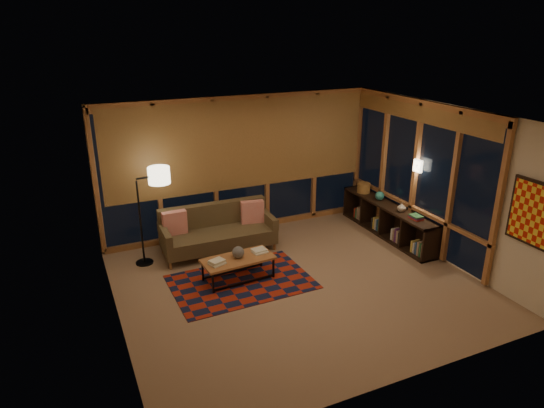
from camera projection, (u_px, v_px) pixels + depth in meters
name	position (u px, v px, depth m)	size (l,w,h in m)	color
floor	(297.00, 284.00, 7.79)	(5.50, 5.00, 0.01)	#A38165
ceiling	(301.00, 117.00, 6.85)	(5.50, 5.00, 0.01)	white
walls	(299.00, 206.00, 7.32)	(5.51, 5.01, 2.70)	beige
window_wall_back	(241.00, 165.00, 9.39)	(5.30, 0.16, 2.60)	#AD6C3E
window_wall_right	(414.00, 174.00, 8.87)	(0.16, 3.70, 2.60)	#AD6C3E
wall_art	(533.00, 213.00, 6.75)	(0.06, 0.74, 0.94)	red
wall_sconce	(418.00, 166.00, 8.65)	(0.12, 0.18, 0.22)	#FFF0C3
sofa	(218.00, 231.00, 8.77)	(2.02, 0.82, 0.83)	brown
pillow_left	(175.00, 223.00, 8.56)	(0.43, 0.14, 0.43)	red
pillow_right	(252.00, 212.00, 9.06)	(0.43, 0.14, 0.43)	red
area_rug	(241.00, 282.00, 7.85)	(2.21, 1.47, 0.01)	#9F2311
coffee_table	(238.00, 269.00, 7.88)	(1.16, 0.53, 0.39)	#AD6C3E
book_stack_a	(217.00, 262.00, 7.61)	(0.22, 0.17, 0.06)	beige
book_stack_b	(259.00, 251.00, 8.01)	(0.26, 0.21, 0.05)	beige
ceramic_pot	(238.00, 252.00, 7.80)	(0.20, 0.20, 0.20)	black
floor_lamp	(140.00, 218.00, 8.19)	(0.56, 0.37, 1.69)	black
bookshelf	(387.00, 220.00, 9.50)	(0.40, 2.55, 0.64)	black
basket	(364.00, 188.00, 10.05)	(0.27, 0.27, 0.20)	#A5793B
teal_bowl	(380.00, 196.00, 9.61)	(0.18, 0.18, 0.18)	teal
vase	(402.00, 207.00, 9.03)	(0.16, 0.16, 0.17)	#A29381
shelf_book_stack	(416.00, 217.00, 8.70)	(0.17, 0.24, 0.07)	beige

